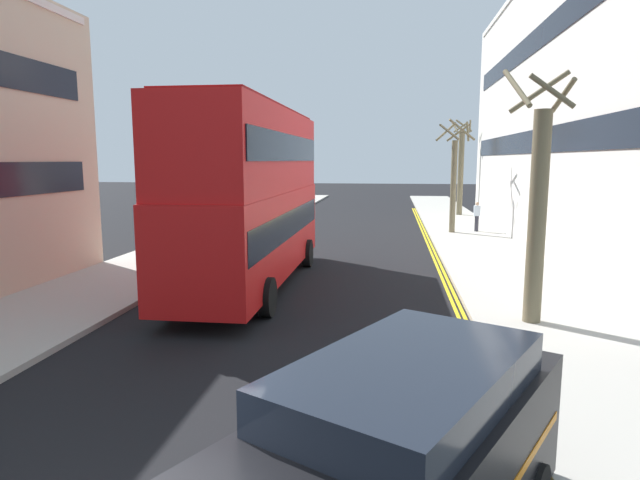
# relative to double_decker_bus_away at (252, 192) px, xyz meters

# --- Properties ---
(sidewalk_right) EXTENTS (4.00, 80.00, 0.14)m
(sidewalk_right) POSITION_rel_double_decker_bus_away_xyz_m (8.41, 3.24, -2.96)
(sidewalk_right) COLOR #ADA89E
(sidewalk_right) RESTS_ON ground
(sidewalk_left) EXTENTS (4.00, 80.00, 0.14)m
(sidewalk_left) POSITION_rel_double_decker_bus_away_xyz_m (-4.59, 3.24, -2.96)
(sidewalk_left) COLOR #ADA89E
(sidewalk_left) RESTS_ON ground
(kerb_line_outer) EXTENTS (0.10, 56.00, 0.01)m
(kerb_line_outer) POSITION_rel_double_decker_bus_away_xyz_m (6.31, 1.24, -3.03)
(kerb_line_outer) COLOR yellow
(kerb_line_outer) RESTS_ON ground
(kerb_line_inner) EXTENTS (0.10, 56.00, 0.01)m
(kerb_line_inner) POSITION_rel_double_decker_bus_away_xyz_m (6.15, 1.24, -3.03)
(kerb_line_inner) COLOR yellow
(kerb_line_inner) RESTS_ON ground
(double_decker_bus_away) EXTENTS (2.80, 10.81, 5.64)m
(double_decker_bus_away) POSITION_rel_double_decker_bus_away_xyz_m (0.00, 0.00, 0.00)
(double_decker_bus_away) COLOR red
(double_decker_bus_away) RESTS_ON ground
(taxi_minivan) EXTENTS (3.91, 5.12, 2.12)m
(taxi_minivan) POSITION_rel_double_decker_bus_away_xyz_m (4.47, -11.70, -1.96)
(taxi_minivan) COLOR black
(taxi_minivan) RESTS_ON ground
(pedestrian_far) EXTENTS (0.34, 0.22, 1.62)m
(pedestrian_far) POSITION_rel_double_decker_bus_away_xyz_m (9.03, 13.68, -2.04)
(pedestrian_far) COLOR #2D2D38
(pedestrian_far) RESTS_ON sidewalk_right
(street_tree_near) EXTENTS (1.46, 1.36, 6.73)m
(street_tree_near) POSITION_rel_double_decker_bus_away_xyz_m (9.20, 22.89, 0.27)
(street_tree_near) COLOR #6B6047
(street_tree_near) RESTS_ON sidewalk_right
(street_tree_mid) EXTENTS (1.59, 1.60, 6.01)m
(street_tree_mid) POSITION_rel_double_decker_bus_away_xyz_m (7.79, -3.33, -0.13)
(street_tree_mid) COLOR #6B6047
(street_tree_mid) RESTS_ON sidewalk_right
(street_tree_far) EXTENTS (2.01, 2.04, 5.98)m
(street_tree_far) POSITION_rel_double_decker_bus_away_xyz_m (7.67, 13.14, 0.13)
(street_tree_far) COLOR #6B6047
(street_tree_far) RESTS_ON sidewalk_right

